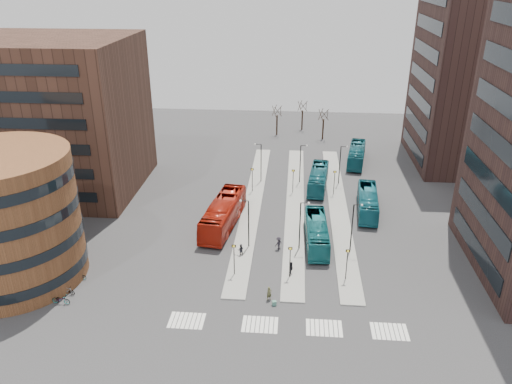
# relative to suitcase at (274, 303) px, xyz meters

# --- Properties ---
(ground) EXTENTS (160.00, 160.00, 0.00)m
(ground) POSITION_rel_suitcase_xyz_m (-0.19, -7.02, -0.25)
(ground) COLOR #2C2C2E
(ground) RESTS_ON ground
(island_left) EXTENTS (2.50, 45.00, 0.15)m
(island_left) POSITION_rel_suitcase_xyz_m (-4.19, 22.98, -0.17)
(island_left) COLOR gray
(island_left) RESTS_ON ground
(island_mid) EXTENTS (2.50, 45.00, 0.15)m
(island_mid) POSITION_rel_suitcase_xyz_m (1.81, 22.98, -0.17)
(island_mid) COLOR gray
(island_mid) RESTS_ON ground
(island_right) EXTENTS (2.50, 45.00, 0.15)m
(island_right) POSITION_rel_suitcase_xyz_m (7.81, 22.98, -0.17)
(island_right) COLOR gray
(island_right) RESTS_ON ground
(suitcase) EXTENTS (0.48, 0.42, 0.50)m
(suitcase) POSITION_rel_suitcase_xyz_m (0.00, 0.00, 0.00)
(suitcase) COLOR navy
(suitcase) RESTS_ON ground
(red_bus) EXTENTS (4.68, 13.15, 3.58)m
(red_bus) POSITION_rel_suitcase_xyz_m (-7.36, 16.16, 1.54)
(red_bus) COLOR #A51B0C
(red_bus) RESTS_ON ground
(teal_bus_a) EXTENTS (2.81, 10.60, 2.93)m
(teal_bus_a) POSITION_rel_suitcase_xyz_m (4.48, 12.64, 1.22)
(teal_bus_a) COLOR #146167
(teal_bus_a) RESTS_ON ground
(teal_bus_b) EXTENTS (3.60, 10.70, 2.92)m
(teal_bus_b) POSITION_rel_suitcase_xyz_m (5.21, 29.50, 1.21)
(teal_bus_b) COLOR #135662
(teal_bus_b) RESTS_ON ground
(teal_bus_c) EXTENTS (3.36, 10.72, 2.94)m
(teal_bus_c) POSITION_rel_suitcase_xyz_m (11.66, 21.81, 1.22)
(teal_bus_c) COLOR #166271
(teal_bus_c) RESTS_ON ground
(teal_bus_d) EXTENTS (4.17, 10.95, 2.98)m
(teal_bus_d) POSITION_rel_suitcase_xyz_m (12.03, 40.53, 1.24)
(teal_bus_d) COLOR #12525E
(teal_bus_d) RESTS_ON ground
(traveller) EXTENTS (0.66, 0.59, 1.51)m
(traveller) POSITION_rel_suitcase_xyz_m (-0.56, 0.88, 0.51)
(traveller) COLOR #4A4A2C
(traveller) RESTS_ON ground
(commuter_a) EXTENTS (0.77, 0.63, 1.49)m
(commuter_a) POSITION_rel_suitcase_xyz_m (-4.34, 9.03, 0.50)
(commuter_a) COLOR black
(commuter_a) RESTS_ON ground
(commuter_b) EXTENTS (0.47, 0.96, 1.59)m
(commuter_b) POSITION_rel_suitcase_xyz_m (1.57, 5.57, 0.54)
(commuter_b) COLOR black
(commuter_b) RESTS_ON ground
(commuter_c) EXTENTS (1.13, 1.14, 1.58)m
(commuter_c) POSITION_rel_suitcase_xyz_m (-0.03, 10.90, 0.54)
(commuter_c) COLOR black
(commuter_c) RESTS_ON ground
(bicycle_near) EXTENTS (1.93, 0.80, 0.99)m
(bicycle_near) POSITION_rel_suitcase_xyz_m (-21.19, -1.48, 0.25)
(bicycle_near) COLOR gray
(bicycle_near) RESTS_ON ground
(bicycle_mid) EXTENTS (1.65, 0.68, 0.96)m
(bicycle_mid) POSITION_rel_suitcase_xyz_m (-21.19, 0.05, 0.23)
(bicycle_mid) COLOR gray
(bicycle_mid) RESTS_ON ground
(bicycle_far) EXTENTS (1.77, 0.70, 0.92)m
(bicycle_far) POSITION_rel_suitcase_xyz_m (-21.19, 2.79, 0.21)
(bicycle_far) COLOR gray
(bicycle_far) RESTS_ON ground
(crosswalk_stripes) EXTENTS (22.35, 2.40, 0.01)m
(crosswalk_stripes) POSITION_rel_suitcase_xyz_m (1.56, -3.02, -0.24)
(crosswalk_stripes) COLOR silver
(crosswalk_stripes) RESTS_ON ground
(round_building) EXTENTS (15.16, 15.16, 14.00)m
(round_building) POSITION_rel_suitcase_xyz_m (-28.19, 2.98, 6.74)
(round_building) COLOR brown
(round_building) RESTS_ON ground
(office_block) EXTENTS (25.00, 20.12, 22.00)m
(office_block) POSITION_rel_suitcase_xyz_m (-34.19, 26.96, 10.75)
(office_block) COLOR #41281E
(office_block) RESTS_ON ground
(tower_far) EXTENTS (20.12, 20.00, 30.00)m
(tower_far) POSITION_rel_suitcase_xyz_m (31.79, 42.98, 14.75)
(tower_far) COLOR #33201C
(tower_far) RESTS_ON ground
(sign_poles) EXTENTS (12.45, 22.12, 3.65)m
(sign_poles) POSITION_rel_suitcase_xyz_m (1.41, 15.98, 2.16)
(sign_poles) COLOR black
(sign_poles) RESTS_ON ground
(lamp_posts) EXTENTS (14.04, 20.24, 6.12)m
(lamp_posts) POSITION_rel_suitcase_xyz_m (2.44, 20.98, 3.33)
(lamp_posts) COLOR black
(lamp_posts) RESTS_ON ground
(bare_trees) EXTENTS (10.97, 8.14, 5.90)m
(bare_trees) POSITION_rel_suitcase_xyz_m (2.47, 55.65, 2.48)
(bare_trees) COLOR black
(bare_trees) RESTS_ON ground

